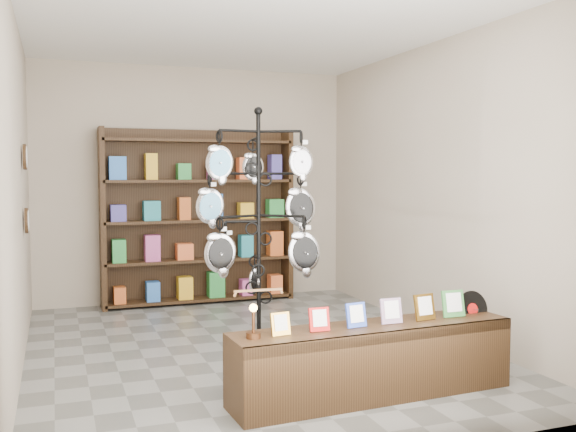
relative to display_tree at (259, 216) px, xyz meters
The scene contains 6 objects.
ground 1.35m from the display_tree, 81.65° to the left, with size 5.00×5.00×0.00m, color slate.
room_envelope 0.72m from the display_tree, 81.65° to the left, with size 5.00×5.00×5.00m.
display_tree is the anchor object (origin of this frame).
front_shelf 1.60m from the display_tree, 64.90° to the right, with size 2.19×0.56×0.77m.
back_shelving 2.75m from the display_tree, 88.65° to the left, with size 2.42×0.36×2.20m.
wall_clocks 2.28m from the display_tree, 146.93° to the left, with size 0.03×0.24×0.84m.
Camera 1 is at (-1.72, -5.71, 1.65)m, focal length 40.00 mm.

